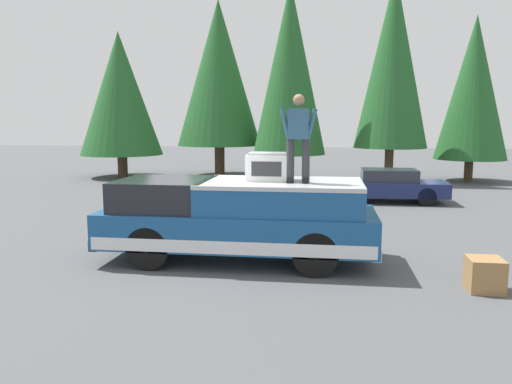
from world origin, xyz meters
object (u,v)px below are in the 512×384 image
object	(u,v)px
pickup_truck	(238,218)
person_on_truck_bed	(298,136)
wooden_crate	(485,275)
parked_car_navy	(386,186)
compressor_unit	(268,167)

from	to	relation	value
pickup_truck	person_on_truck_bed	bearing A→B (deg)	-99.10
pickup_truck	wooden_crate	distance (m)	4.64
pickup_truck	parked_car_navy	distance (m)	8.98
pickup_truck	parked_car_navy	size ratio (longest dim) A/B	1.35
pickup_truck	person_on_truck_bed	distance (m)	2.08
compressor_unit	person_on_truck_bed	world-z (taller)	person_on_truck_bed
person_on_truck_bed	parked_car_navy	world-z (taller)	person_on_truck_bed
parked_car_navy	compressor_unit	bearing A→B (deg)	157.72
wooden_crate	person_on_truck_bed	bearing A→B (deg)	71.45
parked_car_navy	wooden_crate	size ratio (longest dim) A/B	7.32
parked_car_navy	wooden_crate	distance (m)	9.39
compressor_unit	wooden_crate	world-z (taller)	compressor_unit
person_on_truck_bed	parked_car_navy	bearing A→B (deg)	-17.83
pickup_truck	compressor_unit	world-z (taller)	compressor_unit
parked_car_navy	pickup_truck	bearing A→B (deg)	154.42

